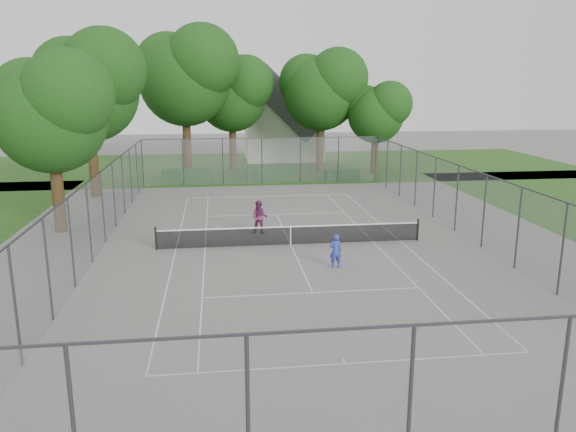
{
  "coord_description": "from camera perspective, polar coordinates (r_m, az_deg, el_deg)",
  "views": [
    {
      "loc": [
        -3.41,
        -25.92,
        7.74
      ],
      "look_at": [
        0.0,
        1.0,
        1.2
      ],
      "focal_mm": 35.0,
      "sensor_mm": 36.0,
      "label": 1
    }
  ],
  "objects": [
    {
      "name": "hedge_left",
      "position": [
        45.25,
        -10.23,
        4.11
      ],
      "size": [
        3.89,
        1.17,
        0.97
      ],
      "primitive_type": "cube",
      "color": "#174516",
      "rests_on": "ground"
    },
    {
      "name": "woman_player",
      "position": [
        29.04,
        -2.91,
        -0.13
      ],
      "size": [
        1.0,
        0.87,
        1.76
      ],
      "primitive_type": "imported",
      "rotation": [
        0.0,
        0.0,
        -0.27
      ],
      "color": "#732654",
      "rests_on": "ground"
    },
    {
      "name": "tree_far_midleft",
      "position": [
        50.35,
        -5.65,
        12.47
      ],
      "size": [
        6.93,
        6.33,
        9.96
      ],
      "color": "#382514",
      "rests_on": "ground"
    },
    {
      "name": "tree_far_left",
      "position": [
        47.42,
        -10.37,
        14.15
      ],
      "size": [
        8.51,
        7.77,
        12.23
      ],
      "color": "#382514",
      "rests_on": "ground"
    },
    {
      "name": "tree_far_midright",
      "position": [
        49.24,
        3.47,
        12.94
      ],
      "size": [
        7.32,
        6.69,
        10.53
      ],
      "color": "#382514",
      "rests_on": "ground"
    },
    {
      "name": "grass_far",
      "position": [
        52.6,
        -3.44,
        5.07
      ],
      "size": [
        60.0,
        20.0,
        0.0
      ],
      "primitive_type": "cube",
      "color": "#224914",
      "rests_on": "ground"
    },
    {
      "name": "ground",
      "position": [
        27.27,
        0.26,
        -2.94
      ],
      "size": [
        120.0,
        120.0,
        0.0
      ],
      "primitive_type": "plane",
      "color": "slate",
      "rests_on": "ground"
    },
    {
      "name": "court_markings",
      "position": [
        27.26,
        0.26,
        -2.93
      ],
      "size": [
        11.03,
        23.83,
        0.01
      ],
      "color": "silver",
      "rests_on": "ground"
    },
    {
      "name": "perimeter_fence",
      "position": [
        26.81,
        0.27,
        0.77
      ],
      "size": [
        18.08,
        34.08,
        3.52
      ],
      "color": "#38383D",
      "rests_on": "ground"
    },
    {
      "name": "girl_player",
      "position": [
        23.91,
        4.85,
        -3.54
      ],
      "size": [
        0.56,
        0.39,
        1.47
      ],
      "primitive_type": "imported",
      "rotation": [
        0.0,
        0.0,
        3.21
      ],
      "color": "#2C39A8",
      "rests_on": "ground"
    },
    {
      "name": "tree_side_back",
      "position": [
        40.1,
        -19.65,
        12.69
      ],
      "size": [
        7.76,
        7.09,
        11.16
      ],
      "color": "#382514",
      "rests_on": "ground"
    },
    {
      "name": "hedge_right",
      "position": [
        45.42,
        5.51,
        4.2
      ],
      "size": [
        2.72,
        1.0,
        0.82
      ],
      "primitive_type": "cube",
      "color": "#174516",
      "rests_on": "ground"
    },
    {
      "name": "tree_side_front",
      "position": [
        31.0,
        -22.94,
        10.07
      ],
      "size": [
        6.5,
        5.94,
        9.35
      ],
      "color": "#382514",
      "rests_on": "ground"
    },
    {
      "name": "house",
      "position": [
        56.79,
        -0.49,
        9.52
      ],
      "size": [
        7.47,
        5.79,
        9.3
      ],
      "color": "beige",
      "rests_on": "ground"
    },
    {
      "name": "tennis_net",
      "position": [
        27.13,
        0.27,
        -1.91
      ],
      "size": [
        12.87,
        0.1,
        1.1
      ],
      "color": "black",
      "rests_on": "ground"
    },
    {
      "name": "hedge_mid",
      "position": [
        45.0,
        -1.94,
        4.34
      ],
      "size": [
        3.44,
        0.98,
        1.08
      ],
      "primitive_type": "cube",
      "color": "#174516",
      "rests_on": "ground"
    },
    {
      "name": "tree_far_right",
      "position": [
        48.39,
        9.03,
        10.55
      ],
      "size": [
        5.42,
        4.94,
        7.78
      ],
      "color": "#382514",
      "rests_on": "ground"
    }
  ]
}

